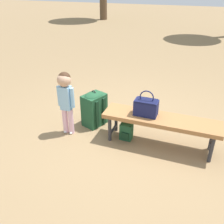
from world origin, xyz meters
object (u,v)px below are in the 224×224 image
Objects in this scene: handbag at (146,107)px; park_bench at (161,121)px; child_standing at (66,94)px; backpack_large at (94,108)px; backpack_small at (126,130)px.

park_bench is at bearing 177.05° from handbag.
child_standing is (1.38, 0.13, 0.27)m from park_bench.
child_standing is 1.64× the size of backpack_large.
handbag is at bearing -174.67° from backpack_small.
handbag reaches higher than park_bench.
backpack_small is at bearing 5.33° from handbag.
child_standing is 0.58m from backpack_large.
park_bench is 1.12m from backpack_large.
backpack_small is at bearing -172.56° from child_standing.
backpack_large reaches higher than park_bench.
park_bench is 5.40× the size of backpack_small.
backpack_large is at bearing -127.44° from child_standing.
handbag is 0.61× the size of backpack_large.
backpack_small is (-0.89, -0.12, -0.51)m from child_standing.
handbag reaches higher than backpack_large.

